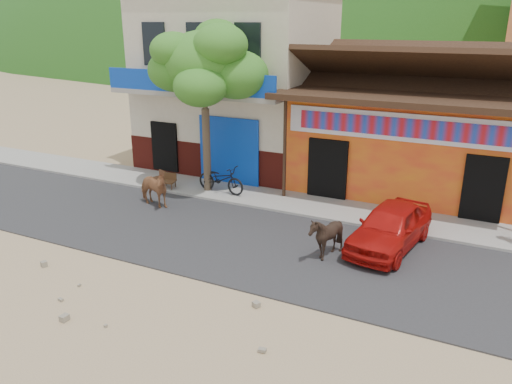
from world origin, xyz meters
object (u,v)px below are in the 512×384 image
at_px(tree, 205,109).
at_px(red_car, 390,227).
at_px(scooter, 221,179).
at_px(cafe_chair_left, 158,172).
at_px(cow_tan, 152,189).
at_px(cafe_chair_right, 168,175).
at_px(cow_dark, 326,237).

xyz_separation_m(tree, red_car, (7.04, -1.89, -2.46)).
xyz_separation_m(tree, scooter, (0.60, -0.06, -2.49)).
bearing_deg(red_car, cafe_chair_left, 179.23).
bearing_deg(cafe_chair_left, tree, 30.23).
height_order(cow_tan, red_car, cow_tan).
relative_size(red_car, scooter, 1.90).
height_order(red_car, cafe_chair_right, red_car).
xyz_separation_m(cow_tan, scooter, (1.50, 2.06, -0.04)).
bearing_deg(cow_dark, cafe_chair_left, -140.50).
xyz_separation_m(cow_dark, cafe_chair_right, (-7.05, 2.79, -0.03)).
bearing_deg(cafe_chair_left, cow_dark, 1.04).
bearing_deg(tree, red_car, -15.04).
relative_size(red_car, cafe_chair_right, 3.60).
xyz_separation_m(cafe_chair_left, cafe_chair_right, (0.62, -0.23, 0.03)).
relative_size(cow_dark, scooter, 0.64).
bearing_deg(cow_dark, red_car, 106.09).
relative_size(scooter, cafe_chair_left, 2.02).
distance_m(cow_tan, cafe_chair_left, 2.17).
distance_m(red_car, cafe_chair_right, 8.55).
bearing_deg(cafe_chair_left, red_car, 12.40).
bearing_deg(cafe_chair_right, cow_dark, -34.95).
xyz_separation_m(cow_dark, cafe_chair_left, (-7.67, 3.02, -0.06)).
relative_size(tree, red_car, 1.64).
distance_m(tree, cow_tan, 3.37).
distance_m(tree, cow_dark, 6.99).
relative_size(tree, cafe_chair_right, 5.91).
height_order(scooter, cafe_chair_left, scooter).
bearing_deg(cow_dark, scooter, -151.65).
xyz_separation_m(tree, cafe_chair_left, (-2.02, -0.27, -2.52)).
height_order(tree, cow_dark, tree).
xyz_separation_m(red_car, cafe_chair_left, (-9.06, 1.62, -0.07)).
distance_m(tree, cafe_chair_right, 2.90).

